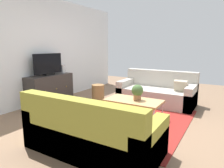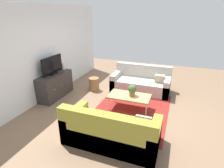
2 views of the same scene
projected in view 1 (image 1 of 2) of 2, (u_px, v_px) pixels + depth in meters
The scene contains 11 objects.
ground_plane at pixel (129, 119), 4.05m from camera, with size 10.00×10.00×0.00m, color #84664C.
wall_back at pixel (39, 50), 5.08m from camera, with size 6.40×0.12×2.70m, color white.
area_rug at pixel (136, 121), 3.97m from camera, with size 2.50×1.90×0.01m, color maroon.
couch_left_side at pixel (90, 134), 2.73m from camera, with size 0.90×1.86×0.83m.
couch_right_side at pixel (157, 93), 5.16m from camera, with size 0.90×1.86×0.83m.
coffee_table at pixel (134, 101), 3.99m from camera, with size 0.59×1.10×0.41m.
potted_plant at pixel (137, 92), 3.93m from camera, with size 0.23×0.23×0.31m.
tv_console at pixel (50, 89), 5.15m from camera, with size 1.25×0.47×0.74m.
flat_screen_tv at pixel (48, 64), 5.04m from camera, with size 0.86×0.16×0.54m.
glass_vase at pixel (63, 69), 5.48m from camera, with size 0.11×0.11×0.21m, color silver.
wicker_basket at pixel (98, 92), 5.46m from camera, with size 0.34×0.34×0.43m, color olive.
Camera 1 is at (-3.48, -1.67, 1.45)m, focal length 32.17 mm.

